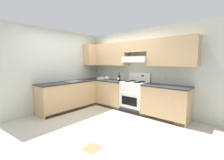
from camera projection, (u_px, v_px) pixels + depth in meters
name	position (u px, v px, depth m)	size (l,w,h in m)	color
ground_plane	(95.00, 119.00, 4.13)	(7.04, 7.04, 0.00)	beige
floor_accent_tile	(92.00, 148.00, 2.71)	(0.30, 0.30, 0.01)	olive
wall_back	(138.00, 64.00, 4.85)	(4.68, 0.57, 2.55)	beige
wall_left	(67.00, 68.00, 5.18)	(0.47, 4.00, 2.55)	beige
counter_back_run	(127.00, 96.00, 4.88)	(3.60, 0.65, 0.91)	tan
counter_left_run	(68.00, 96.00, 4.88)	(0.63, 1.91, 1.13)	tan
stove	(134.00, 96.00, 4.72)	(0.76, 0.62, 1.20)	white
wine_bottle	(119.00, 78.00, 4.93)	(0.08, 0.09, 0.32)	black
bowl	(102.00, 79.00, 5.51)	(0.30, 0.23, 0.08)	silver
paper_towel_roll	(107.00, 78.00, 5.31)	(0.12, 0.12, 0.12)	white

